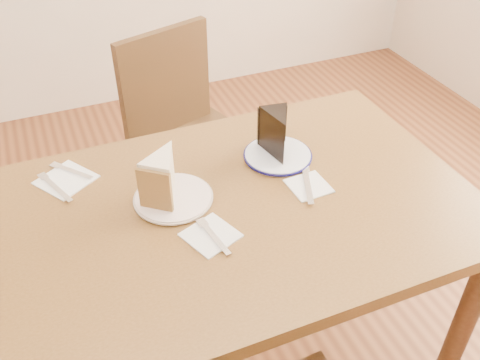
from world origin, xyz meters
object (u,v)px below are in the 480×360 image
object	(u,v)px
chair_far	(191,143)
carrot_cake	(165,175)
plate_cream	(173,198)
plate_navy	(278,155)
table	(241,230)
chocolate_cake	(278,136)

from	to	relation	value
chair_far	carrot_cake	bearing A→B (deg)	48.55
plate_cream	plate_navy	distance (m)	0.34
table	chair_far	size ratio (longest dim) A/B	1.32
carrot_cake	chocolate_cake	world-z (taller)	chocolate_cake
plate_cream	plate_navy	xyz separation A→B (m)	(0.33, 0.07, 0.00)
chair_far	chocolate_cake	world-z (taller)	chair_far
chair_far	plate_navy	distance (m)	0.58
plate_cream	chair_far	bearing A→B (deg)	68.65
chocolate_cake	carrot_cake	bearing A→B (deg)	16.57
table	carrot_cake	size ratio (longest dim) A/B	10.24
table	carrot_cake	bearing A→B (deg)	149.89
plate_cream	chocolate_cake	xyz separation A→B (m)	(0.33, 0.07, 0.06)
chair_far	plate_cream	bearing A→B (deg)	50.23
chair_far	carrot_cake	xyz separation A→B (m)	(-0.24, -0.56, 0.31)
plate_cream	plate_navy	size ratio (longest dim) A/B	1.05
chair_far	chocolate_cake	distance (m)	0.61
chair_far	plate_cream	world-z (taller)	chair_far
carrot_cake	chocolate_cake	bearing A→B (deg)	46.60
table	chocolate_cake	size ratio (longest dim) A/B	10.28
plate_cream	chocolate_cake	world-z (taller)	chocolate_cake
plate_navy	chocolate_cake	size ratio (longest dim) A/B	1.60
chair_far	carrot_cake	distance (m)	0.69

